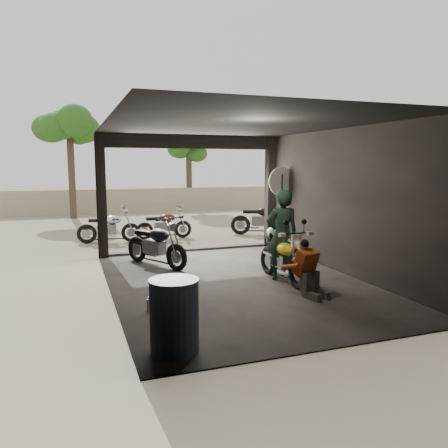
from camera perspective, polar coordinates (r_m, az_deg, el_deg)
ground at (r=9.08m, az=1.51°, el=-7.66°), size 80.00×80.00×0.00m
garage at (r=9.34m, az=0.33°, el=0.77°), size 7.00×7.13×3.20m
boundary_wall at (r=22.46m, az=-11.48°, el=3.03°), size 18.00×0.30×1.20m
tree_left at (r=20.72m, az=-19.54°, el=11.72°), size 2.20×2.20×5.60m
tree_right at (r=22.98m, az=-4.64°, el=10.65°), size 2.20×2.20×5.00m
main_bike at (r=9.10m, az=7.66°, el=-4.06°), size 0.74×1.70×1.12m
left_bike at (r=10.48m, az=-8.92°, el=-2.22°), size 1.54×1.94×1.22m
outside_bike_a at (r=13.93m, az=-14.82°, el=-0.09°), size 1.76×0.93×1.13m
outside_bike_b at (r=14.29m, az=-7.85°, el=0.19°), size 1.62×0.70×1.09m
outside_bike_c at (r=15.05m, az=5.01°, el=0.98°), size 2.03×1.39×1.27m
rider at (r=9.17m, az=7.58°, el=-1.47°), size 0.75×0.55×1.91m
mechanic at (r=8.14m, az=11.17°, el=-5.94°), size 0.69×0.81×1.02m
stool at (r=11.71m, az=6.43°, el=-1.98°), size 0.37×0.37×0.51m
helmet at (r=11.63m, az=6.24°, el=-1.05°), size 0.35×0.36×0.25m
oil_drum at (r=5.74m, az=-6.51°, el=-11.99°), size 0.65×0.65×0.97m
sign_post at (r=11.97m, az=7.52°, el=3.71°), size 0.78×0.08×2.35m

